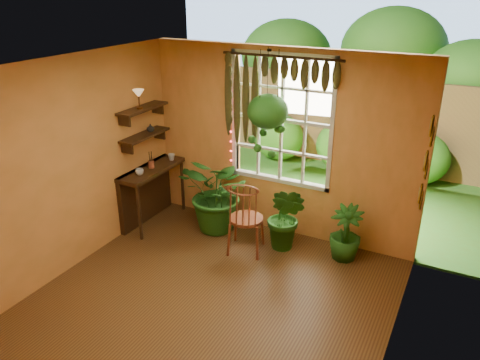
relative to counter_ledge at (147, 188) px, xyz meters
The scene contains 23 objects.
floor 2.55m from the counter_ledge, 39.96° to the right, with size 4.50×4.50×0.00m, color brown.
ceiling 3.29m from the counter_ledge, 39.96° to the right, with size 4.50×4.50×0.00m, color white.
wall_back 2.17m from the counter_ledge, 18.80° to the left, with size 4.00×4.00×0.00m, color #E8994F.
wall_left 1.79m from the counter_ledge, 93.24° to the right, with size 4.50×4.50×0.00m, color #E8994F.
wall_right 4.30m from the counter_ledge, 22.26° to the right, with size 4.50×4.50×0.00m, color #E8994F.
window 2.33m from the counter_ledge, 19.65° to the left, with size 1.52×0.10×1.86m.
valance_vine 2.57m from the counter_ledge, 17.07° to the left, with size 1.70×0.12×1.10m.
string_lights 1.76m from the counter_ledge, 27.17° to the left, with size 0.03×0.03×1.54m, color #FF2633, non-canonical shape.
wall_plates 4.02m from the counter_ledge, ahead, with size 0.04×0.32×1.10m, color #F5EDC8, non-canonical shape.
counter_ledge is the anchor object (origin of this frame).
shelf_lower 0.85m from the counter_ledge, ahead, with size 0.25×0.90×0.04m, color #341E0E.
shelf_upper 1.25m from the counter_ledge, ahead, with size 0.25×0.90×0.04m, color #341E0E.
backyard 5.74m from the counter_ledge, 67.84° to the left, with size 14.00×10.00×12.00m.
windsor_chair 1.79m from the counter_ledge, ahead, with size 0.57×0.59×1.25m.
potted_plant_left 1.17m from the counter_ledge, 10.95° to the left, with size 1.08×0.94×1.20m, color #144B14.
potted_plant_mid 2.24m from the counter_ledge, ahead, with size 0.54×0.43×0.98m, color #144B14.
potted_plant_right 3.05m from the counter_ledge, ahead, with size 0.43×0.43×0.77m, color #144B14.
hanging_basket 2.27m from the counter_ledge, 11.61° to the left, with size 0.55×0.55×1.43m.
cup_a 0.51m from the counter_ledge, 66.94° to the right, with size 0.12×0.12×0.09m, color silver.
cup_b 0.60m from the counter_ledge, 65.20° to the left, with size 0.11×0.11×0.10m, color beige.
brush_jar 0.49m from the counter_ledge, ahead, with size 0.09×0.09×0.32m.
shelf_vase 0.94m from the counter_ledge, 73.77° to the left, with size 0.11×0.11×0.12m, color #B2AD99.
tiffany_lamp 1.47m from the counter_ledge, 59.11° to the right, with size 0.16×0.16×0.27m.
Camera 1 is at (2.38, -3.59, 3.48)m, focal length 35.00 mm.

